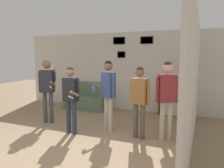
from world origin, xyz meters
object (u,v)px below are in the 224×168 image
object	(u,v)px
couch	(88,100)
person_player_foreground_center	(71,93)
person_spectator_near_bookshelf	(139,95)
bookshelf	(172,100)
floor_lamp	(51,75)
person_spectator_far_right	(167,92)
person_watcher_holding_cup	(108,88)
bottle_on_floor	(67,109)
person_player_foreground_left	(47,84)
drinking_cup	(170,83)

from	to	relation	value
couch	person_player_foreground_center	bearing A→B (deg)	-69.22
couch	person_spectator_near_bookshelf	bearing A→B (deg)	-39.61
bookshelf	floor_lamp	xyz separation A→B (m)	(-4.01, -0.89, 0.73)
bookshelf	person_spectator_far_right	size ratio (longest dim) A/B	0.55
person_watcher_holding_cup	person_spectator_near_bookshelf	size ratio (longest dim) A/B	1.07
bookshelf	person_watcher_holding_cup	xyz separation A→B (m)	(-1.28, -2.13, 0.62)
person_spectator_near_bookshelf	bottle_on_floor	xyz separation A→B (m)	(-2.89, 1.33, -0.92)
bookshelf	person_player_foreground_left	world-z (taller)	person_player_foreground_left
bottle_on_floor	couch	bearing A→B (deg)	64.83
person_spectator_near_bookshelf	person_player_foreground_left	bearing A→B (deg)	177.34
person_spectator_near_bookshelf	person_spectator_far_right	xyz separation A→B (m)	(0.58, 0.15, 0.09)
couch	bookshelf	bearing A→B (deg)	3.73
couch	bottle_on_floor	bearing A→B (deg)	-115.17
person_spectator_far_right	person_player_foreground_center	bearing A→B (deg)	-167.27
floor_lamp	drinking_cup	distance (m)	4.03
bookshelf	person_player_foreground_center	size ratio (longest dim) A/B	0.60
bookshelf	bottle_on_floor	distance (m)	3.48
person_player_foreground_left	bottle_on_floor	distance (m)	1.60
couch	bottle_on_floor	world-z (taller)	couch
person_player_foreground_left	person_watcher_holding_cup	size ratio (longest dim) A/B	1.01
couch	person_player_foreground_left	bearing A→B (deg)	-94.51
person_player_foreground_center	bottle_on_floor	bearing A→B (deg)	127.44
floor_lamp	drinking_cup	size ratio (longest dim) A/B	13.92
floor_lamp	drinking_cup	world-z (taller)	floor_lamp
person_spectator_far_right	drinking_cup	xyz separation A→B (m)	(-0.24, 2.14, -0.07)
person_player_foreground_left	drinking_cup	xyz separation A→B (m)	(3.03, 2.17, -0.08)
bookshelf	person_player_foreground_left	size ratio (longest dim) A/B	0.54
person_player_foreground_center	bottle_on_floor	distance (m)	2.30
couch	bottle_on_floor	xyz separation A→B (m)	(-0.36, -0.76, -0.21)
person_spectator_near_bookshelf	bottle_on_floor	size ratio (longest dim) A/B	7.04
couch	bottle_on_floor	distance (m)	0.87
person_spectator_far_right	bottle_on_floor	xyz separation A→B (m)	(-3.47, 1.19, -1.01)
bookshelf	floor_lamp	size ratio (longest dim) A/B	0.62
bookshelf	person_spectator_far_right	xyz separation A→B (m)	(0.15, -2.14, 0.62)
couch	person_player_foreground_center	world-z (taller)	person_player_foreground_center
person_player_foreground_left	person_player_foreground_center	bearing A→B (deg)	-23.53
person_player_foreground_left	person_player_foreground_center	world-z (taller)	person_player_foreground_left
person_player_foreground_left	person_spectator_far_right	xyz separation A→B (m)	(3.27, 0.02, -0.01)
person_player_foreground_center	couch	bearing A→B (deg)	110.78
floor_lamp	person_spectator_far_right	world-z (taller)	person_spectator_far_right
person_spectator_near_bookshelf	floor_lamp	bearing A→B (deg)	158.68
person_watcher_holding_cup	person_spectator_near_bookshelf	distance (m)	0.87
person_spectator_near_bookshelf	person_spectator_far_right	bearing A→B (deg)	14.31
person_watcher_holding_cup	drinking_cup	xyz separation A→B (m)	(1.19, 2.13, -0.08)
floor_lamp	person_spectator_far_right	bearing A→B (deg)	-16.72
person_player_foreground_left	bottle_on_floor	size ratio (longest dim) A/B	7.61
person_player_foreground_center	person_watcher_holding_cup	world-z (taller)	person_watcher_holding_cup
floor_lamp	person_watcher_holding_cup	bearing A→B (deg)	-24.36
couch	drinking_cup	size ratio (longest dim) A/B	13.92
couch	person_spectator_near_bookshelf	distance (m)	3.37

